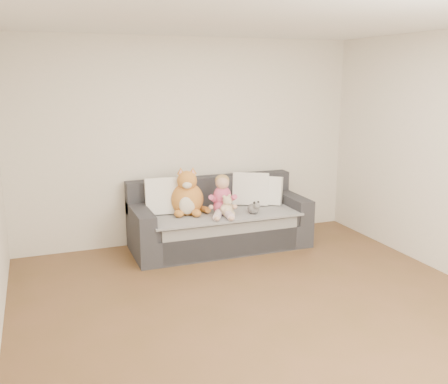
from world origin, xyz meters
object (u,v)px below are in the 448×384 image
object	(u,v)px
plush_cat	(188,197)
teddy_bear	(227,207)
sippy_cup	(223,210)
toddler	(222,198)
sofa	(219,223)

from	to	relation	value
plush_cat	teddy_bear	size ratio (longest dim) A/B	2.27
teddy_bear	sippy_cup	bearing A→B (deg)	106.95
teddy_bear	toddler	bearing A→B (deg)	87.91
plush_cat	teddy_bear	distance (m)	0.50
sofa	teddy_bear	distance (m)	0.39
toddler	plush_cat	world-z (taller)	plush_cat
sofa	plush_cat	xyz separation A→B (m)	(-0.41, -0.03, 0.38)
sofa	sippy_cup	world-z (taller)	sofa
toddler	plush_cat	size ratio (longest dim) A/B	0.83
toddler	sippy_cup	bearing A→B (deg)	-84.51
toddler	teddy_bear	bearing A→B (deg)	-56.85
toddler	teddy_bear	xyz separation A→B (m)	(0.03, -0.10, -0.10)
sofa	sippy_cup	distance (m)	0.33
sippy_cup	plush_cat	bearing A→B (deg)	153.35
sofa	plush_cat	world-z (taller)	plush_cat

